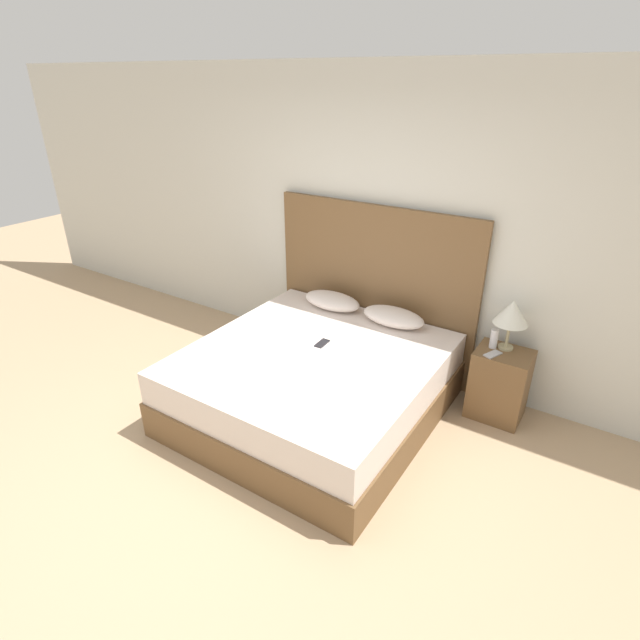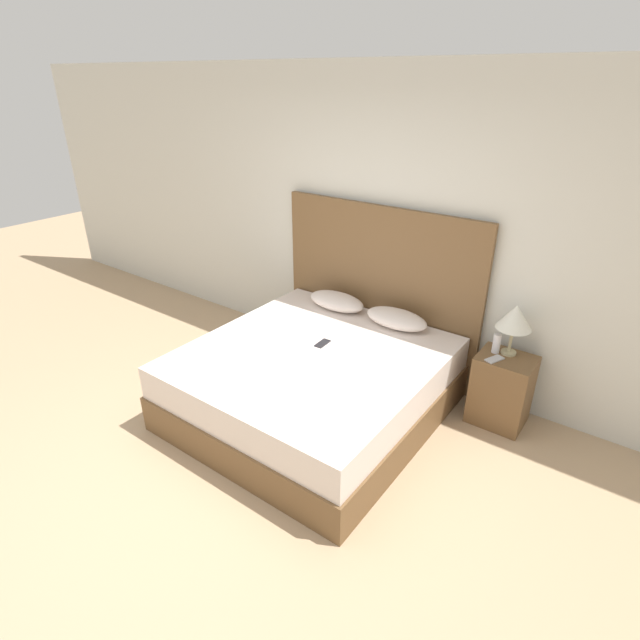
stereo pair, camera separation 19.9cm
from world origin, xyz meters
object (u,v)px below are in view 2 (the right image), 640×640
(phone_on_bed, at_px, (322,343))
(nightstand, at_px, (501,390))
(table_lamp, at_px, (515,318))
(phone_on_nightstand, at_px, (495,359))
(bed, at_px, (313,383))

(phone_on_bed, bearing_deg, nightstand, 25.96)
(nightstand, distance_m, table_lamp, 0.62)
(phone_on_nightstand, bearing_deg, nightstand, 51.23)
(bed, relative_size, phone_on_bed, 12.99)
(table_lamp, xyz_separation_m, phone_on_nightstand, (-0.05, -0.16, -0.31))
(table_lamp, relative_size, phone_on_nightstand, 2.53)
(phone_on_bed, bearing_deg, phone_on_nightstand, 23.91)
(nightstand, xyz_separation_m, table_lamp, (-0.02, 0.07, 0.61))
(bed, height_order, nightstand, nightstand)
(table_lamp, bearing_deg, bed, -145.69)
(nightstand, bearing_deg, phone_on_nightstand, -128.77)
(bed, height_order, phone_on_bed, phone_on_bed)
(phone_on_bed, bearing_deg, table_lamp, 28.73)
(nightstand, distance_m, phone_on_nightstand, 0.33)
(nightstand, height_order, phone_on_nightstand, phone_on_nightstand)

